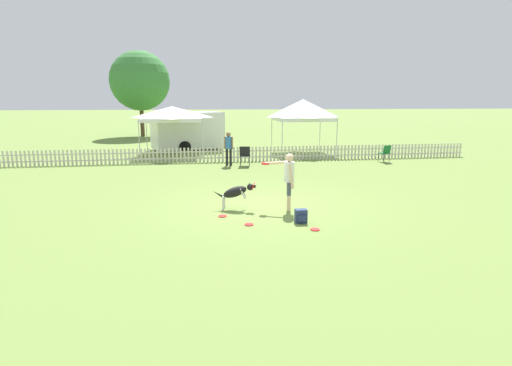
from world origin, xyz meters
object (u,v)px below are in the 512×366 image
at_px(backpack_on_grass, 301,216).
at_px(canopy_tent_secondary, 303,110).
at_px(frisbee_midfield, 249,224).
at_px(spectator_standing, 229,146).
at_px(leaping_dog, 236,192).
at_px(folding_chair_blue_left, 245,154).
at_px(handler_person, 288,175).
at_px(frisbee_near_dog, 222,216).
at_px(tree_left_grove, 140,81).
at_px(equipment_trailer, 187,130).
at_px(folding_chair_center, 385,152).
at_px(canopy_tent_main, 172,114).
at_px(frisbee_near_handler, 315,229).

relative_size(backpack_on_grass, canopy_tent_secondary, 0.11).
distance_m(frisbee_midfield, canopy_tent_secondary, 14.15).
distance_m(canopy_tent_secondary, spectator_standing, 6.27).
xyz_separation_m(leaping_dog, frisbee_midfield, (0.15, -1.50, -0.48)).
bearing_deg(folding_chair_blue_left, handler_person, 100.79).
xyz_separation_m(backpack_on_grass, spectator_standing, (-1.05, 9.05, 0.76)).
bearing_deg(frisbee_near_dog, tree_left_grove, 101.65).
distance_m(equipment_trailer, tree_left_grove, 11.39).
distance_m(frisbee_midfield, folding_chair_center, 11.95).
xyz_separation_m(leaping_dog, tree_left_grove, (-5.51, 23.90, 4.02)).
height_order(canopy_tent_main, equipment_trailer, canopy_tent_main).
bearing_deg(backpack_on_grass, canopy_tent_secondary, 74.97).
distance_m(handler_person, equipment_trailer, 14.34).
distance_m(frisbee_near_dog, tree_left_grove, 25.50).
height_order(frisbee_midfield, folding_chair_blue_left, folding_chair_blue_left).
xyz_separation_m(folding_chair_center, spectator_standing, (-7.63, 0.09, 0.43)).
height_order(backpack_on_grass, equipment_trailer, equipment_trailer).
relative_size(folding_chair_blue_left, spectator_standing, 0.59).
bearing_deg(frisbee_near_dog, spectator_standing, 84.22).
bearing_deg(spectator_standing, folding_chair_center, -159.62).
height_order(backpack_on_grass, canopy_tent_secondary, canopy_tent_secondary).
height_order(backpack_on_grass, canopy_tent_main, canopy_tent_main).
distance_m(frisbee_near_handler, folding_chair_center, 11.52).
relative_size(handler_person, backpack_on_grass, 4.62).
relative_size(folding_chair_blue_left, equipment_trailer, 0.19).
bearing_deg(folding_chair_center, frisbee_midfield, 33.25).
height_order(handler_person, frisbee_midfield, handler_person).
relative_size(canopy_tent_main, spectator_standing, 2.08).
bearing_deg(frisbee_near_dog, folding_chair_center, 43.91).
height_order(spectator_standing, tree_left_grove, tree_left_grove).
height_order(handler_person, leaping_dog, handler_person).
xyz_separation_m(frisbee_near_dog, frisbee_midfield, (0.59, -0.81, 0.00)).
xyz_separation_m(backpack_on_grass, folding_chair_blue_left, (-0.33, 8.84, 0.39)).
bearing_deg(canopy_tent_main, canopy_tent_secondary, -1.89).
relative_size(frisbee_near_dog, folding_chair_blue_left, 0.24).
height_order(handler_person, canopy_tent_main, canopy_tent_main).
distance_m(frisbee_near_dog, equipment_trailer, 14.50).
xyz_separation_m(frisbee_near_dog, folding_chair_blue_left, (1.56, 8.03, 0.54)).
distance_m(leaping_dog, spectator_standing, 7.58).
height_order(frisbee_near_dog, canopy_tent_secondary, canopy_tent_secondary).
bearing_deg(handler_person, frisbee_near_handler, -159.50).
xyz_separation_m(handler_person, folding_chair_blue_left, (-0.26, 7.65, -0.42)).
height_order(leaping_dog, equipment_trailer, equipment_trailer).
bearing_deg(frisbee_near_dog, canopy_tent_secondary, 66.25).
bearing_deg(folding_chair_blue_left, backpack_on_grass, 100.97).
bearing_deg(handler_person, frisbee_midfield, 146.75).
bearing_deg(equipment_trailer, canopy_tent_secondary, -34.81).
xyz_separation_m(frisbee_near_handler, equipment_trailer, (-3.24, 15.82, 1.20)).
bearing_deg(canopy_tent_main, folding_chair_center, -22.79).
height_order(canopy_tent_secondary, spectator_standing, canopy_tent_secondary).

